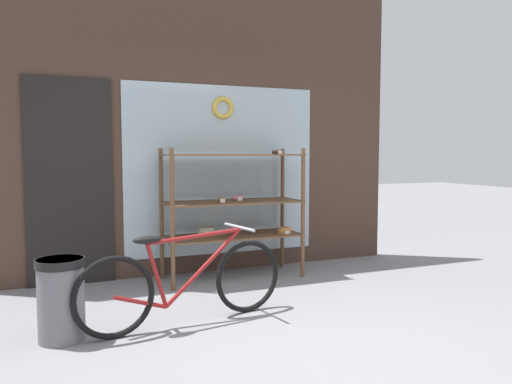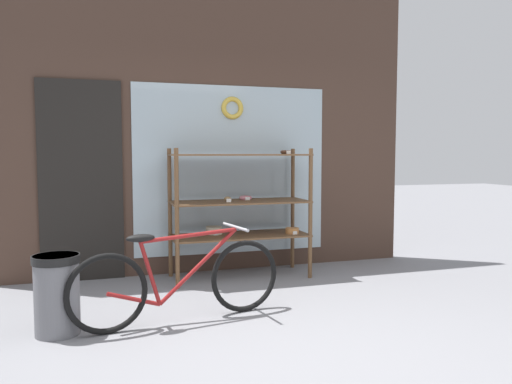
# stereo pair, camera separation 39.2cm
# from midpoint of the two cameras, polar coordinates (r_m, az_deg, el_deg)

# --- Properties ---
(ground_plane) EXTENTS (30.00, 30.00, 0.00)m
(ground_plane) POSITION_cam_midpoint_polar(r_m,az_deg,el_deg) (3.57, 3.04, -17.66)
(ground_plane) COLOR gray
(storefront_facade) EXTENTS (4.68, 0.13, 3.44)m
(storefront_facade) POSITION_cam_midpoint_polar(r_m,az_deg,el_deg) (5.67, -8.36, 7.73)
(storefront_facade) COLOR #473328
(storefront_facade) RESTS_ON ground_plane
(display_case) EXTENTS (1.47, 0.56, 1.39)m
(display_case) POSITION_cam_midpoint_polar(r_m,az_deg,el_deg) (5.35, -4.72, -1.16)
(display_case) COLOR brown
(display_case) RESTS_ON ground_plane
(bicycle) EXTENTS (1.73, 0.50, 0.74)m
(bicycle) POSITION_cam_midpoint_polar(r_m,az_deg,el_deg) (4.02, -10.92, -10.17)
(bicycle) COLOR black
(bicycle) RESTS_ON ground_plane
(trash_bin) EXTENTS (0.34, 0.34, 0.60)m
(trash_bin) POSITION_cam_midpoint_polar(r_m,az_deg,el_deg) (3.96, -24.13, -10.83)
(trash_bin) COLOR slate
(trash_bin) RESTS_ON ground_plane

